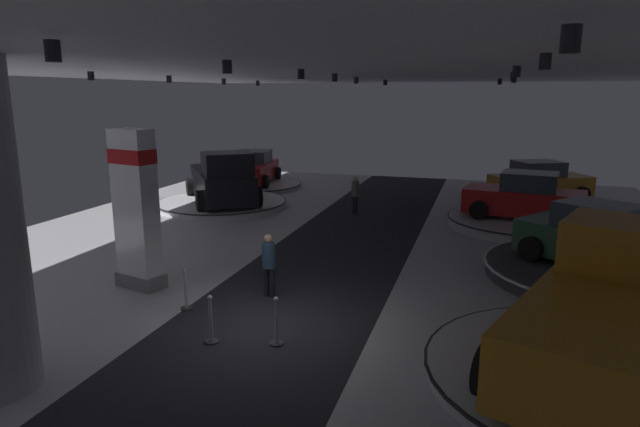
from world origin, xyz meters
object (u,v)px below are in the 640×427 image
at_px(display_car_far_right, 525,198).
at_px(visitor_walking_far, 355,192).
at_px(display_platform_deep_right, 538,201).
at_px(display_car_deep_right, 539,182).
at_px(pickup_truck_near_right, 602,313).
at_px(display_platform_deep_left, 254,185).
at_px(display_car_deep_left, 254,169).
at_px(display_car_mid_right, 601,239).
at_px(display_platform_far_left, 222,203).
at_px(display_platform_mid_right, 598,272).
at_px(brand_sign_pylon, 136,207).
at_px(pickup_truck_far_left, 222,181).
at_px(visitor_walking_near, 269,261).
at_px(display_platform_near_right, 591,376).
at_px(display_platform_far_right, 522,222).

xyz_separation_m(display_car_far_right, visitor_walking_far, (-6.51, 0.43, -0.23)).
bearing_deg(display_platform_deep_right, visitor_walking_far, -150.27).
relative_size(display_car_far_right, display_car_deep_right, 0.97).
distance_m(pickup_truck_near_right, display_platform_deep_left, 21.34).
bearing_deg(display_car_deep_right, display_car_far_right, -100.87).
bearing_deg(display_platform_deep_left, display_car_deep_right, -1.85).
bearing_deg(display_platform_deep_left, display_car_deep_left, 98.76).
xyz_separation_m(display_car_mid_right, visitor_walking_far, (-8.09, 5.94, -0.21)).
height_order(display_platform_far_left, display_platform_mid_right, display_platform_mid_right).
bearing_deg(display_car_deep_left, pickup_truck_near_right, -50.04).
height_order(brand_sign_pylon, display_car_deep_right, brand_sign_pylon).
bearing_deg(display_platform_far_left, visitor_walking_far, 2.31).
relative_size(display_car_far_right, pickup_truck_far_left, 0.80).
bearing_deg(display_platform_mid_right, visitor_walking_near, -154.72).
relative_size(display_car_deep_left, pickup_truck_far_left, 0.80).
distance_m(pickup_truck_near_right, display_car_deep_left, 21.34).
relative_size(pickup_truck_near_right, display_car_far_right, 1.28).
relative_size(display_platform_near_right, display_car_deep_left, 1.28).
distance_m(display_car_deep_left, pickup_truck_far_left, 5.28).
xyz_separation_m(display_car_deep_left, pickup_truck_far_left, (0.84, -5.21, 0.19)).
bearing_deg(display_car_mid_right, display_car_deep_right, 93.84).
xyz_separation_m(display_platform_near_right, display_platform_mid_right, (1.13, 5.99, 0.04)).
bearing_deg(display_platform_far_left, display_platform_far_right, -0.83).
bearing_deg(display_platform_far_right, display_platform_far_left, 179.17).
bearing_deg(pickup_truck_far_left, display_car_deep_right, 19.74).
height_order(pickup_truck_far_left, display_platform_mid_right, pickup_truck_far_left).
bearing_deg(display_platform_deep_right, display_car_deep_right, -153.65).
relative_size(display_platform_far_left, display_car_deep_right, 1.24).
bearing_deg(display_platform_far_left, display_platform_deep_left, 97.44).
height_order(display_car_mid_right, visitor_walking_near, display_car_mid_right).
bearing_deg(brand_sign_pylon, display_platform_far_right, 44.37).
xyz_separation_m(display_car_mid_right, display_car_deep_right, (-0.68, 10.17, -0.09)).
relative_size(display_car_deep_left, visitor_walking_near, 2.78).
distance_m(display_platform_near_right, display_platform_mid_right, 6.10).
xyz_separation_m(display_platform_mid_right, visitor_walking_far, (-8.11, 5.95, 0.71)).
bearing_deg(display_car_deep_right, brand_sign_pylon, -126.98).
xyz_separation_m(pickup_truck_far_left, visitor_walking_near, (5.92, -9.22, -0.29)).
xyz_separation_m(display_car_far_right, pickup_truck_far_left, (-12.29, -0.07, 0.07)).
bearing_deg(pickup_truck_far_left, display_car_deep_left, 99.14).
height_order(display_platform_deep_left, display_platform_mid_right, display_platform_mid_right).
xyz_separation_m(brand_sign_pylon, visitor_walking_near, (3.45, 0.28, -1.19)).
bearing_deg(visitor_walking_far, pickup_truck_far_left, -175.06).
bearing_deg(display_car_deep_left, brand_sign_pylon, -77.36).
xyz_separation_m(brand_sign_pylon, display_car_mid_right, (11.40, 4.07, -0.98)).
distance_m(brand_sign_pylon, display_car_mid_right, 12.15).
relative_size(display_platform_far_right, display_platform_mid_right, 0.92).
relative_size(pickup_truck_near_right, display_car_deep_left, 1.29).
xyz_separation_m(display_platform_far_left, visitor_walking_near, (6.11, -9.48, 0.76)).
distance_m(display_platform_deep_left, display_car_mid_right, 18.16).
height_order(display_platform_deep_left, display_platform_far_left, display_platform_far_left).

